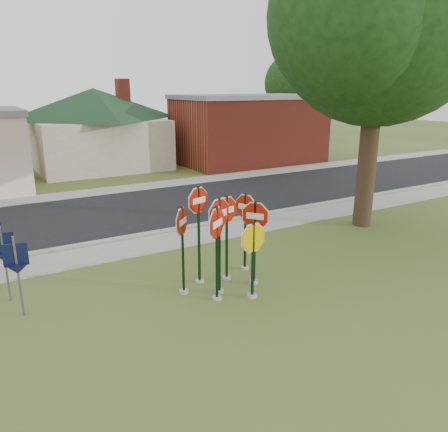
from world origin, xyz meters
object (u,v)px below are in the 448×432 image
stop_sign_yellow (253,251)px  stop_sign_left (217,240)px  stop_sign_center (219,231)px  oak_tree (381,14)px

stop_sign_yellow → stop_sign_left: size_ratio=0.83×
stop_sign_center → oak_tree: (7.85, 2.35, 5.98)m
stop_sign_left → stop_sign_yellow: bearing=-21.8°
stop_sign_center → oak_tree: size_ratio=0.24×
stop_sign_center → oak_tree: 10.14m
stop_sign_left → oak_tree: oak_tree is taller
stop_sign_yellow → oak_tree: size_ratio=0.19×
stop_sign_center → stop_sign_left: size_ratio=1.05×
stop_sign_center → stop_sign_yellow: stop_sign_center is taller
stop_sign_left → oak_tree: bearing=18.1°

